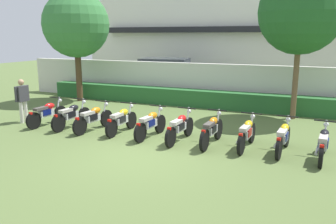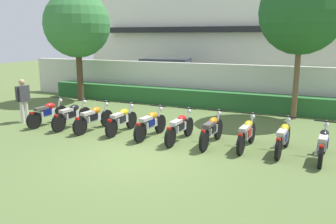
{
  "view_description": "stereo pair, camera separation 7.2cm",
  "coord_description": "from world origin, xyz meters",
  "px_view_note": "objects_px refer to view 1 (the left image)",
  "views": [
    {
      "loc": [
        4.2,
        -7.76,
        3.15
      ],
      "look_at": [
        0.0,
        2.06,
        0.8
      ],
      "focal_mm": 37.05,
      "sensor_mm": 36.0,
      "label": 1
    },
    {
      "loc": [
        4.27,
        -7.74,
        3.15
      ],
      "look_at": [
        0.0,
        2.06,
        0.8
      ],
      "focal_mm": 37.05,
      "sensor_mm": 36.0,
      "label": 2
    }
  ],
  "objects_px": {
    "motorcycle_in_row_0": "(47,113)",
    "motorcycle_in_row_5": "(180,127)",
    "parked_car": "(167,75)",
    "motorcycle_in_row_9": "(323,143)",
    "motorcycle_in_row_8": "(283,137)",
    "tree_far_side": "(301,13)",
    "tree_near_inspector": "(76,25)",
    "motorcycle_in_row_4": "(150,124)",
    "inspector_person": "(22,97)",
    "motorcycle_in_row_3": "(121,120)",
    "motorcycle_in_row_6": "(212,130)",
    "motorcycle_in_row_1": "(71,115)",
    "motorcycle_in_row_7": "(247,133)",
    "motorcycle_in_row_2": "(93,118)"
  },
  "relations": [
    {
      "from": "tree_near_inspector",
      "to": "motorcycle_in_row_4",
      "type": "height_order",
      "value": "tree_near_inspector"
    },
    {
      "from": "motorcycle_in_row_5",
      "to": "tree_near_inspector",
      "type": "bearing_deg",
      "value": 61.1
    },
    {
      "from": "motorcycle_in_row_3",
      "to": "tree_near_inspector",
      "type": "bearing_deg",
      "value": 50.43
    },
    {
      "from": "tree_far_side",
      "to": "motorcycle_in_row_9",
      "type": "height_order",
      "value": "tree_far_side"
    },
    {
      "from": "motorcycle_in_row_6",
      "to": "motorcycle_in_row_8",
      "type": "xyz_separation_m",
      "value": [
        2.0,
        0.08,
        -0.01
      ]
    },
    {
      "from": "parked_car",
      "to": "motorcycle_in_row_7",
      "type": "height_order",
      "value": "parked_car"
    },
    {
      "from": "motorcycle_in_row_4",
      "to": "motorcycle_in_row_8",
      "type": "bearing_deg",
      "value": -83.65
    },
    {
      "from": "parked_car",
      "to": "motorcycle_in_row_9",
      "type": "xyz_separation_m",
      "value": [
        8.28,
        -9.04,
        -0.49
      ]
    },
    {
      "from": "motorcycle_in_row_0",
      "to": "motorcycle_in_row_8",
      "type": "xyz_separation_m",
      "value": [
        8.07,
        0.18,
        -0.0
      ]
    },
    {
      "from": "motorcycle_in_row_3",
      "to": "parked_car",
      "type": "bearing_deg",
      "value": 15.33
    },
    {
      "from": "motorcycle_in_row_3",
      "to": "motorcycle_in_row_6",
      "type": "xyz_separation_m",
      "value": [
        3.09,
        -0.07,
        0.01
      ]
    },
    {
      "from": "motorcycle_in_row_5",
      "to": "motorcycle_in_row_7",
      "type": "height_order",
      "value": "motorcycle_in_row_5"
    },
    {
      "from": "motorcycle_in_row_3",
      "to": "motorcycle_in_row_4",
      "type": "distance_m",
      "value": 1.11
    },
    {
      "from": "motorcycle_in_row_8",
      "to": "motorcycle_in_row_3",
      "type": "bearing_deg",
      "value": 94.55
    },
    {
      "from": "motorcycle_in_row_0",
      "to": "tree_near_inspector",
      "type": "bearing_deg",
      "value": 28.49
    },
    {
      "from": "parked_car",
      "to": "motorcycle_in_row_9",
      "type": "relative_size",
      "value": 2.54
    },
    {
      "from": "motorcycle_in_row_5",
      "to": "motorcycle_in_row_8",
      "type": "xyz_separation_m",
      "value": [
        2.98,
        0.12,
        -0.0
      ]
    },
    {
      "from": "tree_near_inspector",
      "to": "motorcycle_in_row_7",
      "type": "bearing_deg",
      "value": -25.44
    },
    {
      "from": "motorcycle_in_row_6",
      "to": "inspector_person",
      "type": "distance_m",
      "value": 7.19
    },
    {
      "from": "motorcycle_in_row_8",
      "to": "motorcycle_in_row_0",
      "type": "bearing_deg",
      "value": 95.65
    },
    {
      "from": "tree_far_side",
      "to": "motorcycle_in_row_8",
      "type": "bearing_deg",
      "value": -89.69
    },
    {
      "from": "motorcycle_in_row_3",
      "to": "motorcycle_in_row_5",
      "type": "relative_size",
      "value": 0.94
    },
    {
      "from": "tree_near_inspector",
      "to": "inspector_person",
      "type": "height_order",
      "value": "tree_near_inspector"
    },
    {
      "from": "parked_car",
      "to": "motorcycle_in_row_2",
      "type": "bearing_deg",
      "value": -89.66
    },
    {
      "from": "tree_far_side",
      "to": "inspector_person",
      "type": "distance_m",
      "value": 10.67
    },
    {
      "from": "motorcycle_in_row_1",
      "to": "motorcycle_in_row_7",
      "type": "relative_size",
      "value": 1.06
    },
    {
      "from": "motorcycle_in_row_3",
      "to": "motorcycle_in_row_4",
      "type": "height_order",
      "value": "motorcycle_in_row_4"
    },
    {
      "from": "tree_near_inspector",
      "to": "motorcycle_in_row_0",
      "type": "xyz_separation_m",
      "value": [
        1.95,
        -4.46,
        -3.23
      ]
    },
    {
      "from": "motorcycle_in_row_6",
      "to": "motorcycle_in_row_9",
      "type": "xyz_separation_m",
      "value": [
        3.0,
        -0.1,
        -0.01
      ]
    },
    {
      "from": "parked_car",
      "to": "motorcycle_in_row_0",
      "type": "height_order",
      "value": "parked_car"
    },
    {
      "from": "parked_car",
      "to": "motorcycle_in_row_8",
      "type": "bearing_deg",
      "value": -57.61
    },
    {
      "from": "tree_near_inspector",
      "to": "motorcycle_in_row_8",
      "type": "height_order",
      "value": "tree_near_inspector"
    },
    {
      "from": "motorcycle_in_row_1",
      "to": "inspector_person",
      "type": "height_order",
      "value": "inspector_person"
    },
    {
      "from": "inspector_person",
      "to": "motorcycle_in_row_4",
      "type": "bearing_deg",
      "value": 1.0
    },
    {
      "from": "motorcycle_in_row_0",
      "to": "motorcycle_in_row_9",
      "type": "xyz_separation_m",
      "value": [
        9.08,
        -0.0,
        -0.0
      ]
    },
    {
      "from": "motorcycle_in_row_7",
      "to": "motorcycle_in_row_3",
      "type": "bearing_deg",
      "value": 93.25
    },
    {
      "from": "motorcycle_in_row_0",
      "to": "motorcycle_in_row_5",
      "type": "bearing_deg",
      "value": -84.48
    },
    {
      "from": "tree_far_side",
      "to": "motorcycle_in_row_2",
      "type": "distance_m",
      "value": 8.38
    },
    {
      "from": "motorcycle_in_row_9",
      "to": "inspector_person",
      "type": "xyz_separation_m",
      "value": [
        -10.17,
        -0.01,
        0.51
      ]
    },
    {
      "from": "tree_far_side",
      "to": "motorcycle_in_row_6",
      "type": "relative_size",
      "value": 2.86
    },
    {
      "from": "motorcycle_in_row_2",
      "to": "inspector_person",
      "type": "bearing_deg",
      "value": 97.16
    },
    {
      "from": "motorcycle_in_row_3",
      "to": "motorcycle_in_row_4",
      "type": "xyz_separation_m",
      "value": [
        1.11,
        -0.09,
        0.0
      ]
    },
    {
      "from": "motorcycle_in_row_0",
      "to": "motorcycle_in_row_9",
      "type": "height_order",
      "value": "motorcycle_in_row_0"
    },
    {
      "from": "tree_far_side",
      "to": "motorcycle_in_row_1",
      "type": "bearing_deg",
      "value": -147.32
    },
    {
      "from": "motorcycle_in_row_0",
      "to": "motorcycle_in_row_4",
      "type": "xyz_separation_m",
      "value": [
        4.09,
        0.07,
        0.0
      ]
    },
    {
      "from": "tree_far_side",
      "to": "motorcycle_in_row_0",
      "type": "distance_m",
      "value": 9.91
    },
    {
      "from": "tree_far_side",
      "to": "motorcycle_in_row_0",
      "type": "height_order",
      "value": "tree_far_side"
    },
    {
      "from": "parked_car",
      "to": "motorcycle_in_row_7",
      "type": "bearing_deg",
      "value": -61.69
    },
    {
      "from": "parked_car",
      "to": "motorcycle_in_row_5",
      "type": "xyz_separation_m",
      "value": [
        4.29,
        -8.98,
        -0.49
      ]
    },
    {
      "from": "motorcycle_in_row_2",
      "to": "motorcycle_in_row_0",
      "type": "bearing_deg",
      "value": 97.25
    }
  ]
}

